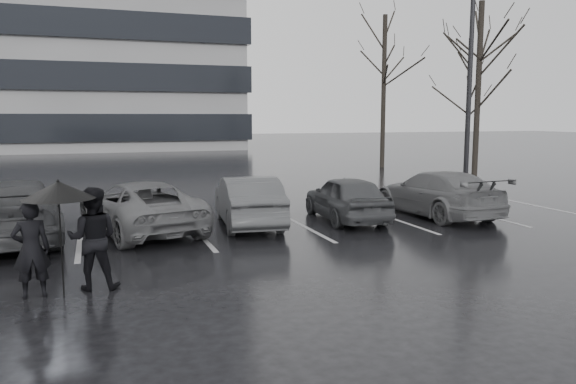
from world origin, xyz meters
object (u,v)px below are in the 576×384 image
at_px(pedestrian_left, 31,249).
at_px(car_east, 436,193).
at_px(car_west_c, 14,211).
at_px(car_west_b, 140,207).
at_px(lamp_post, 470,69).
at_px(pedestrian_right, 93,238).
at_px(tree_north, 384,92).
at_px(car_main, 346,198).
at_px(tree_ne, 468,105).
at_px(tree_east, 478,92).
at_px(car_west_a, 248,201).

bearing_deg(pedestrian_left, car_east, -164.78).
relative_size(car_west_c, pedestrian_left, 3.17).
distance_m(car_west_b, pedestrian_left, 5.18).
bearing_deg(lamp_post, car_west_c, -165.07).
bearing_deg(car_west_b, pedestrian_right, 62.14).
xyz_separation_m(car_west_b, car_east, (8.40, -0.42, 0.02)).
xyz_separation_m(pedestrian_left, tree_north, (16.60, 18.98, 3.46)).
distance_m(car_main, tree_ne, 17.16).
xyz_separation_m(car_main, pedestrian_right, (-6.70, -4.37, 0.23)).
bearing_deg(tree_east, pedestrian_left, -145.77).
bearing_deg(car_east, pedestrian_left, 19.51).
bearing_deg(car_main, tree_north, -118.14).
bearing_deg(car_west_c, tree_north, -146.26).
bearing_deg(pedestrian_right, lamp_post, -137.65).
bearing_deg(pedestrian_right, car_west_a, -120.31).
distance_m(car_west_b, tree_north, 20.67).
distance_m(car_west_b, car_east, 8.41).
relative_size(car_main, tree_ne, 0.53).
distance_m(car_east, tree_ne, 15.39).
xyz_separation_m(lamp_post, tree_north, (1.86, 10.20, -0.43)).
bearing_deg(car_east, car_west_a, -6.85).
xyz_separation_m(car_west_c, car_east, (11.25, -0.29, -0.06)).
bearing_deg(tree_ne, car_west_c, -151.51).
relative_size(car_main, car_west_b, 0.80).
bearing_deg(car_west_a, lamp_post, -151.59).
bearing_deg(tree_ne, tree_north, 139.40).
height_order(car_east, tree_ne, tree_ne).
height_order(pedestrian_right, lamp_post, lamp_post).
distance_m(car_main, car_east, 2.81).
bearing_deg(car_west_b, car_east, 162.83).
xyz_separation_m(car_main, lamp_post, (7.11, 4.24, 4.04)).
distance_m(car_west_a, lamp_post, 11.43).
relative_size(pedestrian_left, tree_north, 0.19).
distance_m(car_main, car_west_b, 5.60).
height_order(car_west_c, tree_east, tree_east).
height_order(car_main, tree_north, tree_north).
xyz_separation_m(car_west_b, car_west_c, (-2.85, -0.13, 0.08)).
xyz_separation_m(car_west_a, lamp_post, (9.90, 4.07, 4.02)).
distance_m(lamp_post, tree_north, 10.38).
relative_size(car_east, pedestrian_left, 2.90).
distance_m(car_west_a, pedestrian_left, 6.76).
bearing_deg(pedestrian_left, car_west_b, -120.56).
relative_size(lamp_post, tree_ne, 1.46).
bearing_deg(car_west_a, car_east, -177.72).
relative_size(car_main, tree_east, 0.47).
distance_m(car_east, lamp_post, 7.37).
bearing_deg(lamp_post, car_west_a, -157.68).
relative_size(pedestrian_left, pedestrian_right, 0.91).
relative_size(car_east, pedestrian_right, 2.64).
height_order(tree_east, tree_ne, tree_east).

